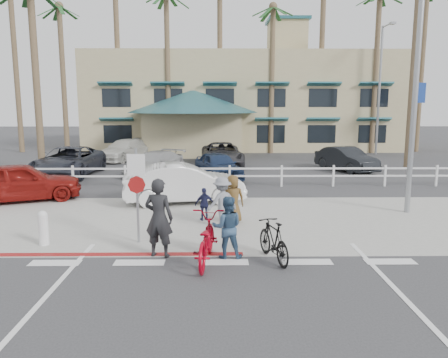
{
  "coord_description": "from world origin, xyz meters",
  "views": [
    {
      "loc": [
        -0.1,
        -9.33,
        3.71
      ],
      "look_at": [
        0.06,
        3.76,
        1.5
      ],
      "focal_mm": 35.0,
      "sensor_mm": 36.0,
      "label": 1
    }
  ],
  "objects_px": {
    "car_white_sedan": "(184,183)",
    "sign_post": "(137,191)",
    "bike_red": "(206,239)",
    "car_red_compact": "(20,182)",
    "bike_black": "(273,241)"
  },
  "relations": [
    {
      "from": "bike_red",
      "to": "car_red_compact",
      "type": "bearing_deg",
      "value": -37.43
    },
    {
      "from": "bike_black",
      "to": "car_white_sedan",
      "type": "height_order",
      "value": "car_white_sedan"
    },
    {
      "from": "car_white_sedan",
      "to": "bike_black",
      "type": "bearing_deg",
      "value": -168.03
    },
    {
      "from": "bike_black",
      "to": "car_red_compact",
      "type": "xyz_separation_m",
      "value": [
        -9.07,
        6.78,
        0.26
      ]
    },
    {
      "from": "car_white_sedan",
      "to": "car_red_compact",
      "type": "relative_size",
      "value": 1.02
    },
    {
      "from": "car_white_sedan",
      "to": "sign_post",
      "type": "bearing_deg",
      "value": 159.77
    },
    {
      "from": "bike_black",
      "to": "car_red_compact",
      "type": "relative_size",
      "value": 0.37
    },
    {
      "from": "bike_red",
      "to": "car_white_sedan",
      "type": "relative_size",
      "value": 0.48
    },
    {
      "from": "bike_black",
      "to": "car_red_compact",
      "type": "bearing_deg",
      "value": -53.57
    },
    {
      "from": "bike_red",
      "to": "car_red_compact",
      "type": "distance_m",
      "value": 10.16
    },
    {
      "from": "sign_post",
      "to": "car_white_sedan",
      "type": "xyz_separation_m",
      "value": [
        0.87,
        4.97,
        -0.69
      ]
    },
    {
      "from": "sign_post",
      "to": "bike_black",
      "type": "bearing_deg",
      "value": -22.66
    },
    {
      "from": "bike_red",
      "to": "bike_black",
      "type": "height_order",
      "value": "bike_red"
    },
    {
      "from": "car_white_sedan",
      "to": "car_red_compact",
      "type": "bearing_deg",
      "value": 76.56
    },
    {
      "from": "bike_red",
      "to": "bike_black",
      "type": "xyz_separation_m",
      "value": [
        1.63,
        0.13,
        -0.08
      ]
    }
  ]
}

